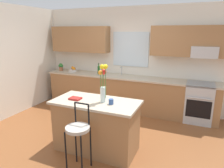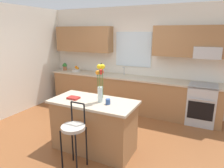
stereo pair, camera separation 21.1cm
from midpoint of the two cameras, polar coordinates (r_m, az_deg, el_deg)
name	(u,v)px [view 2 (the right image)]	position (r m, az deg, el deg)	size (l,w,h in m)	color
ground_plane	(97,138)	(4.19, -2.86, -15.03)	(14.00, 14.00, 0.00)	brown
wall_left	(13,61)	(5.60, -25.19, 5.88)	(0.12, 4.60, 2.70)	silver
back_wall_assembly	(134,53)	(5.47, 7.43, 8.64)	(5.60, 0.50, 2.70)	silver
counter_run	(128,93)	(5.43, 5.73, -2.61)	(4.56, 0.64, 0.92)	#996B42
sink_faucet	(124,70)	(5.48, 4.50, 4.00)	(0.02, 0.13, 0.23)	#B7BABC
oven_range	(201,104)	(5.11, 24.97, -5.15)	(0.60, 0.64, 0.92)	#B7BABC
kitchen_island	(94,125)	(3.65, -3.45, -11.53)	(1.49, 0.74, 0.92)	#996B42
bar_stool_near	(74,130)	(3.13, -8.84, -12.83)	(0.36, 0.36, 1.04)	black
flower_vase	(100,82)	(3.32, -1.51, 0.54)	(0.16, 0.16, 0.64)	silver
mug_ceramic	(108,102)	(3.29, 0.70, -4.99)	(0.08, 0.08, 0.09)	#33518C
cookbook	(73,98)	(3.61, -9.17, -3.90)	(0.20, 0.15, 0.03)	maroon
fruit_bowl_oranges	(76,70)	(6.07, -9.05, 4.03)	(0.24, 0.24, 0.16)	silver
bottle_olive_oil	(101,70)	(5.61, -1.93, 4.09)	(0.06, 0.06, 0.31)	#1E5923
potted_plant_small	(65,66)	(6.30, -12.24, 4.93)	(0.17, 0.11, 0.22)	#9E5B3D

